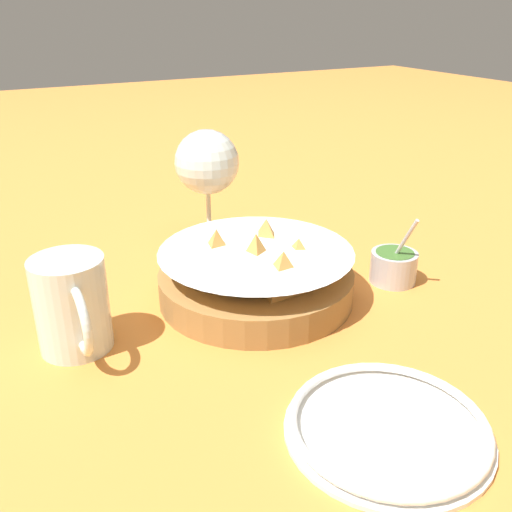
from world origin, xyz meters
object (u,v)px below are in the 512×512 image
object	(u,v)px
food_basket	(257,275)
side_plate	(388,426)
wine_glass	(207,165)
sauce_cup	(394,265)
beer_mug	(73,308)

from	to	relation	value
food_basket	side_plate	distance (m)	0.27
wine_glass	side_plate	size ratio (longest dim) A/B	0.95
wine_glass	sauce_cup	bearing A→B (deg)	31.49
beer_mug	side_plate	bearing A→B (deg)	38.05
sauce_cup	wine_glass	distance (m)	0.30
food_basket	sauce_cup	bearing A→B (deg)	75.80
sauce_cup	food_basket	bearing A→B (deg)	-104.20
wine_glass	beer_mug	bearing A→B (deg)	-49.43
sauce_cup	side_plate	distance (m)	0.30
side_plate	wine_glass	bearing A→B (deg)	174.73
food_basket	sauce_cup	world-z (taller)	sauce_cup
wine_glass	beer_mug	distance (m)	0.33
beer_mug	wine_glass	bearing A→B (deg)	130.57
wine_glass	side_plate	bearing A→B (deg)	-5.27
sauce_cup	side_plate	bearing A→B (deg)	-41.24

